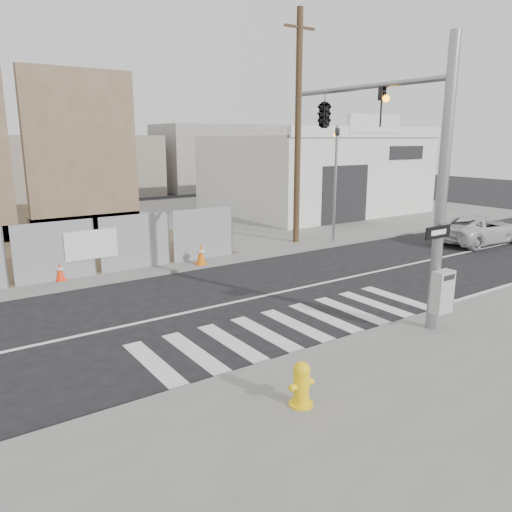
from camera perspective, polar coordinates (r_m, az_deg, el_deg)
ground at (r=15.15m, az=-1.42°, el=-5.08°), size 100.00×100.00×0.00m
sidewalk_far at (r=27.60m, az=-17.61°, el=2.85°), size 50.00×20.00×0.12m
signal_pole at (r=14.39m, az=11.70°, el=13.05°), size 0.96×5.87×7.00m
far_signal_pole at (r=23.02m, az=9.11°, el=9.93°), size 0.16×0.20×5.60m
concrete_wall_right at (r=27.17m, az=-19.18°, el=9.65°), size 5.50×1.30×8.00m
auto_shop at (r=33.28m, az=6.58°, el=9.38°), size 12.00×10.20×5.95m
utility_pole_right at (r=22.67m, az=4.81°, el=14.35°), size 1.60×0.28×10.00m
fire_hydrant at (r=9.17m, az=5.21°, el=-14.35°), size 0.52×0.48×0.83m
suv at (r=25.42m, az=24.24°, el=2.82°), size 4.86×2.44×1.32m
traffic_cone_c at (r=17.96m, az=-21.51°, el=-1.64°), size 0.38×0.38×0.64m
traffic_cone_d at (r=18.93m, az=-6.30°, el=0.20°), size 0.43×0.43×0.80m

